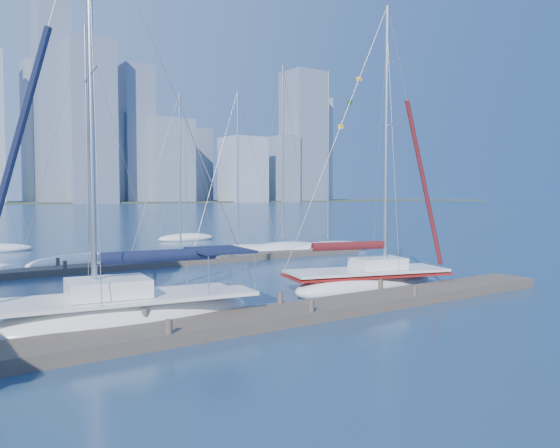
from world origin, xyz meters
TOP-DOWN VIEW (x-y plane):
  - ground at (0.00, 0.00)m, footprint 700.00×700.00m
  - near_dock at (0.00, 0.00)m, footprint 26.00×2.00m
  - far_dock at (2.00, 16.00)m, footprint 30.00×1.80m
  - sailboat_navy at (-5.11, 2.12)m, footprint 9.04×3.99m
  - sailboat_maroon at (6.09, 2.82)m, footprint 8.23×4.54m
  - bg_boat_1 at (-1.89, 18.33)m, footprint 7.50×4.25m
  - bg_boat_2 at (3.81, 17.79)m, footprint 7.41×3.41m
  - bg_boat_3 at (8.73, 18.84)m, footprint 8.21×3.86m
  - bg_boat_4 at (11.91, 17.78)m, footprint 7.71×4.99m
  - bg_boat_5 at (15.47, 16.89)m, footprint 8.48×5.15m
  - bg_boat_7 at (11.02, 32.49)m, footprint 5.76×2.50m

SIDE VIEW (x-z plane):
  - ground at x=0.00m, z-range 0.00..0.00m
  - far_dock at x=2.00m, z-range 0.00..0.36m
  - near_dock at x=0.00m, z-range 0.00..0.40m
  - bg_boat_2 at x=3.81m, z-range -5.31..5.78m
  - bg_boat_7 at x=11.02m, z-range -5.50..5.98m
  - bg_boat_3 at x=8.73m, z-range -5.73..6.21m
  - bg_boat_5 at x=15.47m, z-range -6.65..7.19m
  - bg_boat_1 at x=-1.89m, z-range -7.01..7.60m
  - bg_boat_4 at x=11.91m, z-range -6.72..7.31m
  - sailboat_maroon at x=6.09m, z-range -5.51..7.67m
  - sailboat_navy at x=-5.11m, z-range -6.02..8.20m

